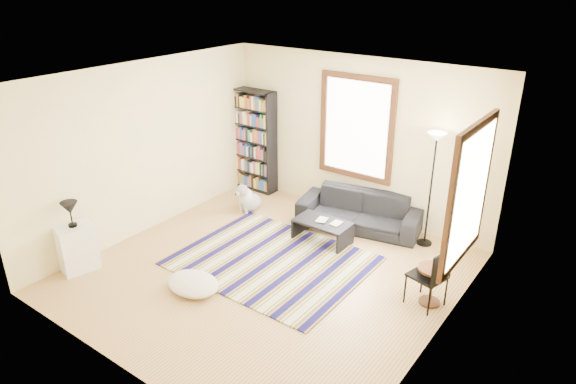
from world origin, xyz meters
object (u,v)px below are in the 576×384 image
Objects in this scene: floor_cushion at (193,284)px; floor_lamp at (430,191)px; sofa at (360,211)px; dog at (250,196)px; folding_chair at (427,276)px; coffee_table at (322,231)px; side_table at (431,286)px; white_cabinet at (77,248)px; bookshelf at (254,141)px.

floor_lamp is (2.07, 3.11, 0.83)m from floor_cushion.
sofa is 3.70× the size of dog.
floor_lamp is 2.16× the size of folding_chair.
coffee_table is 1.13× the size of floor_cushion.
sofa is 0.84m from coffee_table.
floor_lamp is at bearing 18.96° from dog.
sofa is 2.29m from side_table.
floor_lamp is 1.74m from folding_chair.
floor_cushion is 1.87m from white_cabinet.
folding_chair is at bearing -6.72° from dog.
side_table is (4.34, -1.65, -0.73)m from bookshelf.
side_table reaches higher than coffee_table.
folding_chair is at bearing 40.10° from white_cabinet.
bookshelf is 2.22× the size of coffee_table.
white_cabinet is 1.26× the size of dog.
coffee_table is 1.29× the size of white_cabinet.
dog is at bearing -167.20° from floor_lamp.
white_cabinet reaches higher than floor_cushion.
white_cabinet is at bearing -92.40° from bookshelf.
floor_cushion is 3.14m from folding_chair.
sofa is 2.29m from folding_chair.
coffee_table is at bearing 63.25° from white_cabinet.
dog is (-3.70, 0.85, -0.15)m from folding_chair.
coffee_table is at bearing 164.08° from side_table.
white_cabinet is at bearing -139.57° from folding_chair.
bookshelf is at bearing 130.34° from dog.
bookshelf is 3.94m from white_cabinet.
coffee_table is 1.67× the size of side_table.
floor_lamp is 2.66× the size of white_cabinet.
dog is (-3.75, 0.79, 0.01)m from side_table.
floor_lamp is 3.34× the size of dog.
white_cabinet is at bearing -161.23° from floor_cushion.
coffee_table is 1.05× the size of folding_chair.
floor_lamp reaches higher than folding_chair.
bookshelf is 2.52× the size of floor_cushion.
bookshelf is 1.08× the size of floor_lamp.
floor_cushion is 0.92× the size of folding_chair.
coffee_table is at bearing -147.07° from floor_lamp.
floor_lamp reaches higher than side_table.
bookshelf is 2.64m from coffee_table.
white_cabinet is at bearing -130.89° from coffee_table.
bookshelf is at bearing 154.93° from coffee_table.
floor_cushion is at bearing -107.16° from coffee_table.
white_cabinet is (-4.45, -2.17, -0.08)m from folding_chair.
coffee_table is at bearing -117.88° from sofa.
sofa is at bearing 142.87° from side_table.
folding_chair reaches higher than floor_cushion.
floor_lamp is at bearing 114.68° from side_table.
white_cabinet is at bearing -135.83° from floor_lamp.
dog is (0.75, 3.01, -0.07)m from white_cabinet.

